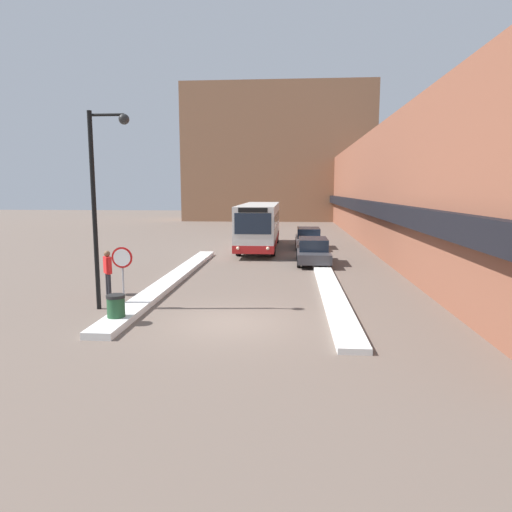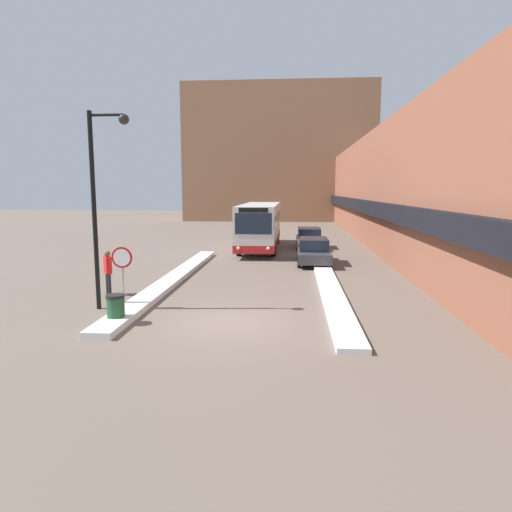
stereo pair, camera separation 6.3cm
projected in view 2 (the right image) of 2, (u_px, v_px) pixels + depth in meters
The scene contains 12 objects.
ground_plane at pixel (230, 323), 14.73m from camera, with size 160.00×160.00×0.00m, color #66564C.
building_row_right at pixel (392, 190), 37.01m from camera, with size 5.50×60.00×8.45m.
building_backdrop_far at pixel (279, 154), 63.82m from camera, with size 26.00×8.00×18.39m.
snow_bank_left at pixel (174, 278), 21.50m from camera, with size 0.90×17.35×0.23m.
snow_bank_right at pixel (326, 278), 21.70m from camera, with size 0.90×20.10×0.18m.
city_bus at pixel (260, 225), 32.91m from camera, with size 2.54×11.83×3.24m.
parked_car_front at pixel (313, 251), 26.42m from camera, with size 1.87×4.61×1.48m.
parked_car_middle at pixel (309, 238), 33.67m from camera, with size 1.88×4.68×1.47m.
stop_sign at pixel (122, 264), 16.37m from camera, with size 0.76×0.08×2.23m.
street_lamp at pixel (101, 190), 15.83m from camera, with size 1.46×0.36×6.92m.
pedestrian at pixel (108, 268), 18.49m from camera, with size 0.47×0.53×1.83m.
trash_bin at pixel (116, 309), 14.55m from camera, with size 0.59×0.59×0.95m.
Camera 2 is at (1.97, -14.15, 4.25)m, focal length 32.00 mm.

